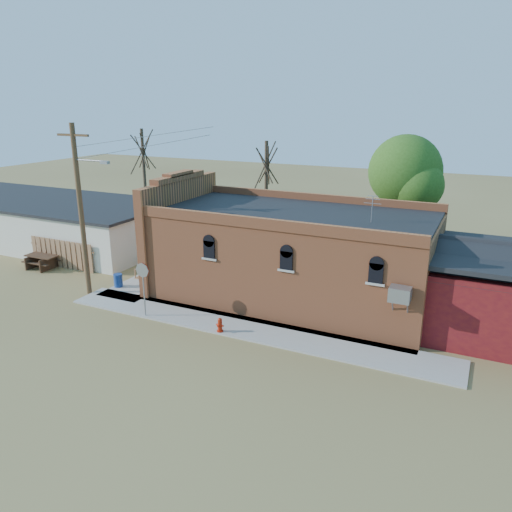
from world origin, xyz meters
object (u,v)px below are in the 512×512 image
at_px(stop_sign, 143,275).
at_px(picnic_table, 42,260).
at_px(utility_pole, 81,207).
at_px(fire_hydrant, 220,325).
at_px(brick_bar, 288,254).
at_px(trash_barrel, 118,280).

distance_m(stop_sign, picnic_table, 10.98).
bearing_deg(utility_pole, fire_hydrant, -7.80).
height_order(brick_bar, picnic_table, brick_bar).
relative_size(brick_bar, stop_sign, 6.13).
bearing_deg(brick_bar, stop_sign, -133.14).
distance_m(brick_bar, picnic_table, 15.80).
xyz_separation_m(brick_bar, stop_sign, (-5.15, -5.49, -0.20)).
distance_m(brick_bar, fire_hydrant, 5.92).
xyz_separation_m(trash_barrel, picnic_table, (-6.59, 0.68, 0.11)).
bearing_deg(utility_pole, brick_bar, 23.69).
relative_size(fire_hydrant, picnic_table, 0.32).
distance_m(fire_hydrant, stop_sign, 4.49).
bearing_deg(fire_hydrant, brick_bar, 95.86).
height_order(brick_bar, trash_barrel, brick_bar).
relative_size(stop_sign, picnic_table, 1.29).
xyz_separation_m(stop_sign, picnic_table, (-10.39, 3.20, -1.58)).
distance_m(trash_barrel, picnic_table, 6.63).
height_order(brick_bar, stop_sign, brick_bar).
xyz_separation_m(brick_bar, utility_pole, (-9.79, -4.29, 2.43)).
xyz_separation_m(fire_hydrant, stop_sign, (-4.14, 0.00, 1.73)).
height_order(fire_hydrant, stop_sign, stop_sign).
distance_m(utility_pole, stop_sign, 5.47).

